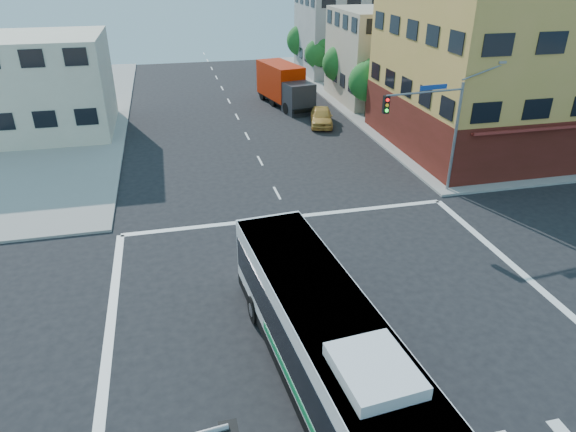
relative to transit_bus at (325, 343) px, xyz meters
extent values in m
plane|color=black|center=(1.90, 3.58, -1.94)|extent=(120.00, 120.00, 0.00)
cube|color=gray|center=(36.90, 38.58, -1.87)|extent=(50.00, 50.00, 0.15)
cube|color=gold|center=(21.90, 22.08, 5.06)|extent=(18.00, 15.00, 14.00)
cube|color=#5B1A14|center=(21.90, 22.08, 0.06)|extent=(18.09, 15.08, 4.00)
cube|color=maroon|center=(21.90, 14.98, 1.66)|extent=(16.00, 1.60, 0.51)
cube|color=tan|center=(18.90, 37.58, 2.56)|extent=(12.00, 10.00, 9.00)
cube|color=#A1A09C|center=(18.90, 51.58, 3.06)|extent=(12.00, 10.00, 10.00)
cube|color=beige|center=(-15.10, 33.58, 2.06)|extent=(12.00, 10.00, 8.00)
cylinder|color=gray|center=(12.70, 14.38, 1.56)|extent=(0.18, 0.18, 7.00)
cylinder|color=gray|center=(10.20, 14.13, 4.66)|extent=(5.01, 0.62, 0.12)
cube|color=black|center=(7.70, 13.88, 4.16)|extent=(0.32, 0.30, 1.00)
sphere|color=#FF0C0C|center=(7.70, 13.71, 4.46)|extent=(0.20, 0.20, 0.20)
sphere|color=yellow|center=(7.70, 13.71, 4.16)|extent=(0.20, 0.20, 0.20)
sphere|color=#19FF33|center=(7.70, 13.71, 3.86)|extent=(0.20, 0.20, 0.20)
cube|color=navy|center=(10.70, 14.18, 4.91)|extent=(1.80, 0.22, 0.28)
cube|color=gray|center=(15.20, 14.63, 6.06)|extent=(0.50, 0.22, 0.14)
cylinder|color=#3A2415|center=(13.70, 31.58, -0.98)|extent=(0.28, 0.28, 1.92)
sphere|color=#195920|center=(13.70, 31.58, 1.42)|extent=(3.60, 3.60, 3.60)
sphere|color=#195920|center=(14.10, 31.28, 2.32)|extent=(2.52, 2.52, 2.52)
cylinder|color=#3A2415|center=(13.70, 39.58, -0.95)|extent=(0.28, 0.28, 1.99)
sphere|color=#195920|center=(13.70, 39.58, 1.57)|extent=(3.80, 3.80, 3.80)
sphere|color=#195920|center=(14.10, 39.28, 2.52)|extent=(2.66, 2.66, 2.66)
cylinder|color=#3A2415|center=(13.70, 47.58, -1.00)|extent=(0.28, 0.28, 1.89)
sphere|color=#195920|center=(13.70, 47.58, 1.31)|extent=(3.40, 3.40, 3.40)
sphere|color=#195920|center=(14.10, 47.28, 2.16)|extent=(2.38, 2.38, 2.38)
cylinder|color=#3A2415|center=(13.70, 55.58, -0.93)|extent=(0.28, 0.28, 2.03)
sphere|color=#195920|center=(13.70, 55.58, 1.69)|extent=(4.00, 4.00, 4.00)
sphere|color=#195920|center=(14.10, 55.28, 2.69)|extent=(2.80, 2.80, 2.80)
cube|color=black|center=(0.00, 0.02, -1.33)|extent=(4.08, 13.64, 0.50)
cube|color=white|center=(0.00, 0.02, 0.04)|extent=(4.07, 13.61, 3.18)
cube|color=black|center=(0.00, 0.02, 0.23)|extent=(4.09, 13.21, 1.40)
cube|color=black|center=(-0.61, 6.63, 0.12)|extent=(2.62, 0.31, 1.51)
cube|color=#E5590C|center=(-0.61, 6.66, 1.24)|extent=(2.13, 0.25, 0.31)
cube|color=white|center=(0.00, 0.02, 1.56)|extent=(3.99, 13.34, 0.13)
cube|color=white|center=(0.31, -3.31, 1.83)|extent=(2.21, 2.63, 0.40)
cube|color=#0A7A3D|center=(-1.38, -0.67, -0.77)|extent=(0.59, 6.12, 0.31)
cube|color=#0A7A3D|center=(1.48, -0.40, -0.77)|extent=(0.59, 6.12, 0.31)
cylinder|color=black|center=(-1.72, 4.17, -1.36)|extent=(0.44, 1.19, 1.16)
cylinder|color=#99999E|center=(-1.88, 4.16, -1.36)|extent=(0.10, 0.58, 0.58)
cylinder|color=black|center=(0.93, 4.42, -1.36)|extent=(0.44, 1.19, 1.16)
cylinder|color=#99999E|center=(1.09, 4.43, -1.36)|extent=(0.10, 0.58, 0.58)
cube|color=#28282D|center=(7.86, 34.39, -0.50)|extent=(3.00, 2.92, 2.89)
cube|color=black|center=(8.08, 33.36, -0.06)|extent=(2.30, 0.57, 1.11)
cube|color=#BF1E01|center=(6.99, 38.52, 0.39)|extent=(3.89, 6.63, 3.33)
cube|color=black|center=(7.26, 37.22, -1.33)|extent=(4.22, 9.19, 0.33)
cylinder|color=black|center=(6.67, 34.37, -1.39)|extent=(0.53, 1.15, 1.11)
cylinder|color=black|center=(8.95, 34.85, -1.39)|extent=(0.53, 1.15, 1.11)
cylinder|color=black|center=(6.01, 37.52, -1.39)|extent=(0.53, 1.15, 1.11)
cylinder|color=black|center=(8.29, 38.00, -1.39)|extent=(0.53, 1.15, 1.11)
cylinder|color=black|center=(5.44, 40.24, -1.39)|extent=(0.53, 1.15, 1.11)
cylinder|color=black|center=(7.72, 40.72, -1.39)|extent=(0.53, 1.15, 1.11)
imported|color=gold|center=(8.90, 30.14, -1.14)|extent=(3.02, 5.03, 1.60)
camera|label=1|loc=(-4.31, -12.83, 11.70)|focal=32.00mm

